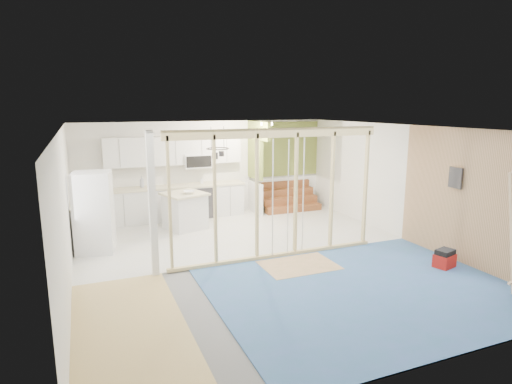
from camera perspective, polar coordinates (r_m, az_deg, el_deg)
name	(u,v)px	position (r m, az deg, el deg)	size (l,w,h in m)	color
room	(263,196)	(8.25, 0.89, -0.49)	(7.01, 8.01, 2.61)	slate
floor_overlays	(265,258)	(8.69, 1.15, -8.73)	(7.00, 8.00, 0.03)	silver
stud_frame	(252,182)	(8.12, -0.51, 1.29)	(4.66, 0.14, 2.60)	tan
base_cabinets	(152,208)	(11.19, -13.64, -2.02)	(4.45, 2.24, 0.93)	silver
upper_cabinets	(177,152)	(11.54, -10.53, 5.33)	(3.60, 0.41, 0.85)	silver
green_partition	(278,178)	(12.42, 2.90, 1.85)	(2.25, 1.51, 2.60)	olive
pot_rack	(218,151)	(9.80, -5.14, 5.47)	(0.52, 0.52, 0.72)	black
sheathing_panel	(482,202)	(8.76, 27.96, -1.14)	(0.02, 4.00, 2.60)	tan
electrical_panel	(456,178)	(9.05, 25.07, 1.73)	(0.04, 0.30, 0.40)	#343439
ceiling_light	(267,124)	(11.40, 1.43, 9.07)	(0.32, 0.32, 0.08)	#FFEABF
fridge	(94,213)	(9.40, -20.75, -2.59)	(0.85, 0.83, 1.70)	silver
island	(185,211)	(10.68, -9.45, -2.55)	(1.18, 1.18, 0.92)	silver
bowl	(189,192)	(10.48, -8.91, -0.02)	(0.28, 0.28, 0.07)	white
soap_bottle_a	(142,182)	(11.46, -14.98, 1.34)	(0.11, 0.11, 0.29)	#9EA2B0
soap_bottle_b	(202,180)	(11.73, -7.22, 1.57)	(0.08, 0.08, 0.18)	silver
toolbox	(445,259)	(8.88, 23.84, -8.18)	(0.44, 0.38, 0.36)	#A1140E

